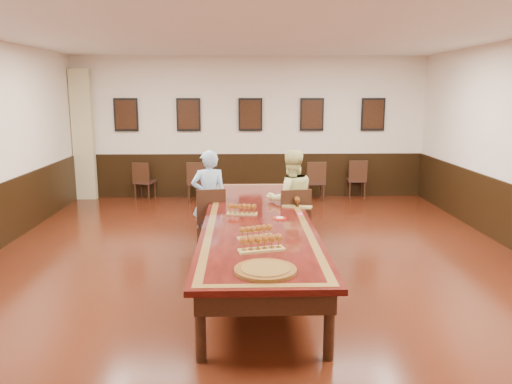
{
  "coord_description": "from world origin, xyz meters",
  "views": [
    {
      "loc": [
        -0.2,
        -6.47,
        2.4
      ],
      "look_at": [
        0.0,
        0.5,
        1.0
      ],
      "focal_mm": 35.0,
      "sensor_mm": 36.0,
      "label": 1
    }
  ],
  "objects_px": {
    "person_woman": "(291,200)",
    "carved_platter": "(265,270)",
    "spare_chair_b": "(196,181)",
    "person_man": "(209,198)",
    "spare_chair_d": "(356,179)",
    "chair_woman": "(292,219)",
    "spare_chair_c": "(315,181)",
    "spare_chair_a": "(145,181)",
    "chair_man": "(210,217)",
    "conference_table": "(257,228)"
  },
  "relations": [
    {
      "from": "person_woman",
      "to": "carved_platter",
      "type": "bearing_deg",
      "value": 71.03
    },
    {
      "from": "spare_chair_b",
      "to": "person_man",
      "type": "bearing_deg",
      "value": 91.39
    },
    {
      "from": "spare_chair_b",
      "to": "person_man",
      "type": "relative_size",
      "value": 0.59
    },
    {
      "from": "spare_chair_d",
      "to": "person_man",
      "type": "xyz_separation_m",
      "value": [
        -3.15,
        -3.53,
        0.32
      ]
    },
    {
      "from": "spare_chair_b",
      "to": "carved_platter",
      "type": "relative_size",
      "value": 1.2
    },
    {
      "from": "chair_woman",
      "to": "spare_chair_c",
      "type": "distance_m",
      "value": 3.67
    },
    {
      "from": "spare_chair_a",
      "to": "person_man",
      "type": "xyz_separation_m",
      "value": [
        1.69,
        -3.48,
        0.33
      ]
    },
    {
      "from": "spare_chair_c",
      "to": "spare_chair_a",
      "type": "bearing_deg",
      "value": -4.98
    },
    {
      "from": "chair_man",
      "to": "chair_woman",
      "type": "xyz_separation_m",
      "value": [
        1.27,
        -0.25,
        0.02
      ]
    },
    {
      "from": "chair_woman",
      "to": "spare_chair_d",
      "type": "relative_size",
      "value": 1.12
    },
    {
      "from": "conference_table",
      "to": "person_woman",
      "type": "bearing_deg",
      "value": 61.31
    },
    {
      "from": "spare_chair_c",
      "to": "spare_chair_d",
      "type": "distance_m",
      "value": 1.05
    },
    {
      "from": "spare_chair_a",
      "to": "spare_chair_c",
      "type": "distance_m",
      "value": 3.85
    },
    {
      "from": "person_woman",
      "to": "carved_platter",
      "type": "height_order",
      "value": "person_woman"
    },
    {
      "from": "spare_chair_b",
      "to": "spare_chair_d",
      "type": "distance_m",
      "value": 3.67
    },
    {
      "from": "chair_man",
      "to": "spare_chair_c",
      "type": "relative_size",
      "value": 1.06
    },
    {
      "from": "chair_man",
      "to": "spare_chair_b",
      "type": "relative_size",
      "value": 1.06
    },
    {
      "from": "chair_woman",
      "to": "person_man",
      "type": "height_order",
      "value": "person_man"
    },
    {
      "from": "chair_woman",
      "to": "spare_chair_b",
      "type": "xyz_separation_m",
      "value": [
        -1.79,
        3.62,
        -0.05
      ]
    },
    {
      "from": "spare_chair_c",
      "to": "person_woman",
      "type": "height_order",
      "value": "person_woman"
    },
    {
      "from": "conference_table",
      "to": "spare_chair_b",
      "type": "bearing_deg",
      "value": 105.15
    },
    {
      "from": "chair_man",
      "to": "carved_platter",
      "type": "xyz_separation_m",
      "value": [
        0.72,
        -3.21,
        0.3
      ]
    },
    {
      "from": "person_woman",
      "to": "spare_chair_c",
      "type": "bearing_deg",
      "value": -113.43
    },
    {
      "from": "chair_woman",
      "to": "spare_chair_c",
      "type": "xyz_separation_m",
      "value": [
        0.87,
        3.57,
        -0.05
      ]
    },
    {
      "from": "chair_man",
      "to": "carved_platter",
      "type": "relative_size",
      "value": 1.28
    },
    {
      "from": "spare_chair_a",
      "to": "person_woman",
      "type": "relative_size",
      "value": 0.56
    },
    {
      "from": "spare_chair_d",
      "to": "spare_chair_a",
      "type": "bearing_deg",
      "value": 3.05
    },
    {
      "from": "carved_platter",
      "to": "person_woman",
      "type": "bearing_deg",
      "value": 80.11
    },
    {
      "from": "spare_chair_a",
      "to": "spare_chair_d",
      "type": "height_order",
      "value": "spare_chair_d"
    },
    {
      "from": "person_man",
      "to": "conference_table",
      "type": "bearing_deg",
      "value": 110.8
    },
    {
      "from": "chair_man",
      "to": "carved_platter",
      "type": "distance_m",
      "value": 3.31
    },
    {
      "from": "spare_chair_b",
      "to": "spare_chair_a",
      "type": "bearing_deg",
      "value": -17.55
    },
    {
      "from": "spare_chair_a",
      "to": "conference_table",
      "type": "xyz_separation_m",
      "value": [
        2.41,
        -4.73,
        0.18
      ]
    },
    {
      "from": "chair_woman",
      "to": "person_man",
      "type": "xyz_separation_m",
      "value": [
        -1.28,
        0.35,
        0.27
      ]
    },
    {
      "from": "chair_woman",
      "to": "spare_chair_b",
      "type": "relative_size",
      "value": 1.1
    },
    {
      "from": "chair_man",
      "to": "conference_table",
      "type": "relative_size",
      "value": 0.19
    },
    {
      "from": "chair_man",
      "to": "carved_platter",
      "type": "height_order",
      "value": "chair_man"
    },
    {
      "from": "person_woman",
      "to": "carved_platter",
      "type": "xyz_separation_m",
      "value": [
        -0.53,
        -3.07,
        -0.0
      ]
    },
    {
      "from": "person_woman",
      "to": "chair_woman",
      "type": "bearing_deg",
      "value": 90.0
    },
    {
      "from": "spare_chair_c",
      "to": "person_man",
      "type": "xyz_separation_m",
      "value": [
        -2.15,
        -3.21,
        0.31
      ]
    },
    {
      "from": "spare_chair_b",
      "to": "conference_table",
      "type": "relative_size",
      "value": 0.18
    },
    {
      "from": "chair_woman",
      "to": "carved_platter",
      "type": "distance_m",
      "value": 3.02
    },
    {
      "from": "spare_chair_a",
      "to": "spare_chair_c",
      "type": "bearing_deg",
      "value": -169.59
    },
    {
      "from": "chair_man",
      "to": "conference_table",
      "type": "bearing_deg",
      "value": 112.33
    },
    {
      "from": "chair_man",
      "to": "chair_woman",
      "type": "bearing_deg",
      "value": 159.62
    },
    {
      "from": "chair_woman",
      "to": "person_woman",
      "type": "distance_m",
      "value": 0.3
    },
    {
      "from": "person_man",
      "to": "carved_platter",
      "type": "bearing_deg",
      "value": 93.37
    },
    {
      "from": "conference_table",
      "to": "person_man",
      "type": "bearing_deg",
      "value": 119.91
    },
    {
      "from": "spare_chair_a",
      "to": "person_man",
      "type": "height_order",
      "value": "person_man"
    },
    {
      "from": "spare_chair_b",
      "to": "chair_man",
      "type": "bearing_deg",
      "value": 91.4
    }
  ]
}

